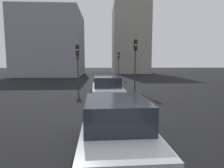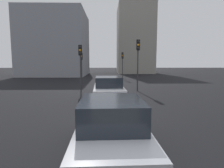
{
  "view_description": "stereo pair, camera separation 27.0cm",
  "coord_description": "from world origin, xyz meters",
  "px_view_note": "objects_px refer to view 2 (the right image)",
  "views": [
    {
      "loc": [
        -3.55,
        0.48,
        2.54
      ],
      "look_at": [
        5.47,
        0.01,
        1.49
      ],
      "focal_mm": 30.47,
      "sensor_mm": 36.0,
      "label": 1
    },
    {
      "loc": [
        -3.56,
        0.21,
        2.54
      ],
      "look_at": [
        5.47,
        0.01,
        1.49
      ],
      "focal_mm": 30.47,
      "sensor_mm": 36.0,
      "label": 2
    }
  ],
  "objects_px": {
    "car_silver_second": "(111,130)",
    "traffic_light_near_right": "(138,55)",
    "car_white_lead": "(109,89)",
    "traffic_light_near_left": "(122,60)",
    "traffic_light_far_right": "(80,58)",
    "traffic_light_far_left": "(81,61)"
  },
  "relations": [
    {
      "from": "traffic_light_near_left",
      "to": "traffic_light_near_right",
      "type": "distance_m",
      "value": 11.45
    },
    {
      "from": "car_white_lead",
      "to": "traffic_light_far_right",
      "type": "height_order",
      "value": "traffic_light_far_right"
    },
    {
      "from": "car_silver_second",
      "to": "traffic_light_near_left",
      "type": "xyz_separation_m",
      "value": [
        22.93,
        -2.05,
        2.06
      ]
    },
    {
      "from": "car_silver_second",
      "to": "traffic_light_near_right",
      "type": "xyz_separation_m",
      "value": [
        11.5,
        -2.5,
        2.39
      ]
    },
    {
      "from": "car_white_lead",
      "to": "traffic_light_far_left",
      "type": "relative_size",
      "value": 1.23
    },
    {
      "from": "car_white_lead",
      "to": "traffic_light_far_right",
      "type": "distance_m",
      "value": 5.26
    },
    {
      "from": "car_white_lead",
      "to": "traffic_light_near_right",
      "type": "xyz_separation_m",
      "value": [
        3.88,
        -2.53,
        2.4
      ]
    },
    {
      "from": "traffic_light_near_right",
      "to": "traffic_light_far_right",
      "type": "height_order",
      "value": "traffic_light_near_right"
    },
    {
      "from": "car_white_lead",
      "to": "car_silver_second",
      "type": "distance_m",
      "value": 7.61
    },
    {
      "from": "car_silver_second",
      "to": "traffic_light_near_right",
      "type": "distance_m",
      "value": 12.01
    },
    {
      "from": "car_white_lead",
      "to": "car_silver_second",
      "type": "relative_size",
      "value": 1.05
    },
    {
      "from": "traffic_light_far_right",
      "to": "car_silver_second",
      "type": "bearing_deg",
      "value": 12.28
    },
    {
      "from": "car_silver_second",
      "to": "traffic_light_far_left",
      "type": "relative_size",
      "value": 1.17
    },
    {
      "from": "traffic_light_near_left",
      "to": "car_silver_second",
      "type": "bearing_deg",
      "value": -6.38
    },
    {
      "from": "traffic_light_near_right",
      "to": "traffic_light_far_left",
      "type": "xyz_separation_m",
      "value": [
        8.95,
        6.05,
        -0.47
      ]
    },
    {
      "from": "car_silver_second",
      "to": "traffic_light_far_left",
      "type": "height_order",
      "value": "traffic_light_far_left"
    },
    {
      "from": "car_silver_second",
      "to": "traffic_light_near_left",
      "type": "bearing_deg",
      "value": -6.69
    },
    {
      "from": "traffic_light_far_left",
      "to": "traffic_light_far_right",
      "type": "bearing_deg",
      "value": 13.37
    },
    {
      "from": "car_white_lead",
      "to": "traffic_light_near_right",
      "type": "height_order",
      "value": "traffic_light_near_right"
    },
    {
      "from": "traffic_light_far_left",
      "to": "traffic_light_far_right",
      "type": "relative_size",
      "value": 0.94
    },
    {
      "from": "car_white_lead",
      "to": "car_silver_second",
      "type": "xyz_separation_m",
      "value": [
        -7.61,
        -0.04,
        0.01
      ]
    },
    {
      "from": "car_white_lead",
      "to": "car_silver_second",
      "type": "bearing_deg",
      "value": 178.19
    }
  ]
}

